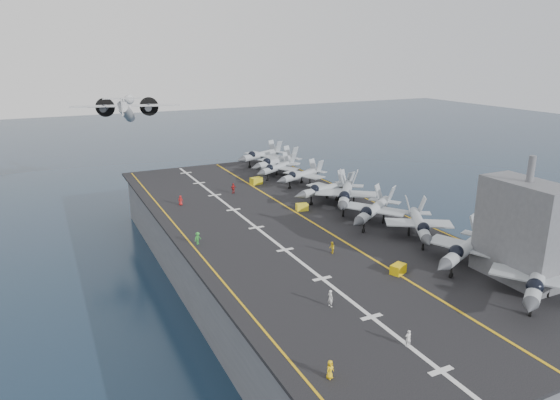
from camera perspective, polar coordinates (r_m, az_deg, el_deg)
name	(u,v)px	position (r m, az deg, el deg)	size (l,w,h in m)	color
ground	(291,281)	(83.69, 1.21, -9.27)	(500.00, 500.00, 0.00)	#142135
hull	(291,253)	(81.62, 1.23, -6.12)	(36.00, 90.00, 10.00)	#56595E
flight_deck	(291,223)	(79.75, 1.25, -2.67)	(38.00, 92.00, 0.40)	black
foul_line	(307,219)	(81.01, 3.15, -2.21)	(0.35, 90.00, 0.02)	gold
landing_centerline	(256,228)	(77.28, -2.72, -3.16)	(0.50, 90.00, 0.02)	silver
deck_edge_port	(187,239)	(73.96, -10.60, -4.37)	(0.25, 90.00, 0.02)	gold
deck_edge_stbd	(385,207)	(89.22, 11.90, -0.76)	(0.25, 90.00, 0.02)	gold
island_superstructure	(524,219)	(64.42, 26.09, -1.98)	(5.00, 10.00, 15.00)	#56595E
fighter_jet_0	(537,278)	(61.51, 27.34, -7.96)	(17.62, 16.16, 5.09)	gray
fighter_jet_1	(466,247)	(66.97, 20.52, -5.07)	(17.90, 15.30, 5.25)	#9197A0
fighter_jet_2	(420,223)	(74.40, 15.67, -2.58)	(15.63, 17.13, 4.95)	#9AA3AA
fighter_jet_3	(373,209)	(79.15, 10.63, -1.01)	(17.68, 16.41, 5.11)	#98A2A9
fighter_jet_4	(346,193)	(86.44, 7.53, 0.77)	(17.94, 18.93, 5.48)	gray
fighter_jet_5	(327,188)	(90.53, 5.37, 1.36)	(15.77, 12.43, 4.83)	gray
fighter_jet_6	(302,174)	(100.97, 2.48, 2.95)	(15.37, 12.94, 4.54)	gray
fighter_jet_7	(277,167)	(107.33, -0.30, 3.80)	(15.71, 14.13, 4.55)	gray
fighter_jet_8	(276,161)	(111.81, -0.42, 4.47)	(17.42, 15.06, 5.09)	#90999F
tow_cart_a	(398,269)	(63.35, 13.35, -7.68)	(2.28, 1.89, 1.17)	yellow
tow_cart_b	(302,207)	(85.33, 2.52, -0.81)	(2.19, 1.64, 1.19)	yellow
tow_cart_c	(256,181)	(102.15, -2.74, 2.19)	(2.56, 1.95, 1.38)	gold
crew_0	(330,369)	(43.97, 5.73, -18.71)	(1.18, 1.00, 1.67)	yellow
crew_1	(330,298)	(54.38, 5.78, -11.11)	(0.97, 1.28, 1.92)	silver
crew_3	(198,238)	(71.39, -9.38, -4.33)	(1.28, 1.12, 1.80)	#2B8F30
crew_4	(233,188)	(95.74, -5.36, 1.33)	(1.33, 1.03, 1.98)	#AA1718
crew_5	(181,200)	(89.80, -11.30, -0.04)	(1.26, 1.11, 1.76)	#B21919
crew_6	(408,338)	(49.13, 14.44, -15.05)	(1.09, 0.82, 1.66)	silver
crew_7	(332,248)	(67.72, 5.95, -5.44)	(0.94, 1.15, 1.66)	yellow
transport_plane	(127,112)	(121.63, -17.13, 9.58)	(27.64, 22.12, 5.73)	silver
fighter_jet_9	(261,154)	(119.38, -2.18, 5.24)	(17.42, 15.06, 5.09)	#90999F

